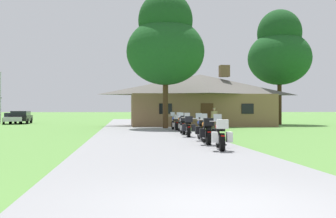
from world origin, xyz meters
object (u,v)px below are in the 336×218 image
Objects in this scene: motorcycle_orange_sixth_in_row at (181,123)px; tree_right_of_lodge at (279,51)px; tree_by_lodge_front at (165,43)px; motorcycle_orange_second_in_row at (207,131)px; motorcycle_blue_farthest_in_row at (175,122)px; parked_black_suv_far_left at (21,117)px; bystander_tan_shirt_near_lodge at (214,117)px; motorcycle_silver_fifth_in_row at (183,125)px; motorcycle_red_nearest_to_camera at (221,135)px; parked_silver_sedan_far_left at (12,118)px; motorcycle_blue_third_in_row at (202,129)px; motorcycle_orange_fourth_in_row at (188,126)px.

motorcycle_orange_sixth_in_row is 0.17× the size of tree_right_of_lodge.
tree_by_lodge_front is (-12.75, -8.21, -0.75)m from tree_right_of_lodge.
motorcycle_orange_second_in_row is 12.06m from motorcycle_blue_farthest_in_row.
tree_by_lodge_front reaches higher than parked_black_suv_far_left.
bystander_tan_shirt_near_lodge is (3.76, 6.66, 0.33)m from motorcycle_orange_sixth_in_row.
motorcycle_orange_second_in_row is 32.45m from parked_black_suv_far_left.
motorcycle_silver_fifth_in_row is 2.64m from motorcycle_orange_sixth_in_row.
motorcycle_red_nearest_to_camera is at bearing -91.96° from motorcycle_orange_sixth_in_row.
parked_silver_sedan_far_left is (-15.55, 20.74, 0.02)m from motorcycle_silver_fifth_in_row.
parked_silver_sedan_far_left is at bearing 124.31° from motorcycle_red_nearest_to_camera.
motorcycle_orange_second_in_row is at bearing -118.20° from tree_right_of_lodge.
tree_by_lodge_front is (-0.23, 17.59, 6.30)m from motorcycle_red_nearest_to_camera.
tree_by_lodge_front reaches higher than motorcycle_silver_fifth_in_row.
tree_right_of_lodge is (12.51, 16.17, 7.04)m from motorcycle_silver_fifth_in_row.
parked_silver_sedan_far_left is at bearing 128.24° from motorcycle_silver_fifth_in_row.
motorcycle_orange_sixth_in_row is 8.26m from tree_by_lodge_front.
motorcycle_blue_farthest_in_row is 0.46× the size of parked_silver_sedan_far_left.
motorcycle_silver_fifth_in_row is at bearing -127.72° from tree_right_of_lodge.
motorcycle_blue_third_in_row and motorcycle_orange_sixth_in_row have the same top height.
motorcycle_orange_fourth_in_row and motorcycle_silver_fifth_in_row have the same top height.
bystander_tan_shirt_near_lodge is at bearing 77.72° from motorcycle_blue_third_in_row.
tree_by_lodge_front reaches higher than motorcycle_blue_third_in_row.
motorcycle_blue_farthest_in_row is at bearing 93.09° from motorcycle_blue_third_in_row.
motorcycle_orange_second_in_row is at bearing -97.60° from bystander_tan_shirt_near_lodge.
motorcycle_orange_second_in_row is at bearing -92.27° from motorcycle_orange_sixth_in_row.
bystander_tan_shirt_near_lodge is (4.03, 9.28, 0.33)m from motorcycle_silver_fifth_in_row.
motorcycle_orange_sixth_in_row is 24.33m from parked_black_suv_far_left.
motorcycle_blue_third_in_row is 1.24× the size of bystander_tan_shirt_near_lodge.
motorcycle_orange_second_in_row is at bearing -89.10° from tree_by_lodge_front.
tree_by_lodge_front reaches higher than motorcycle_orange_sixth_in_row.
motorcycle_orange_sixth_in_row is at bearing 92.31° from motorcycle_blue_third_in_row.
motorcycle_orange_fourth_in_row is 0.44× the size of parked_black_suv_far_left.
motorcycle_blue_third_in_row reaches higher than parked_silver_sedan_far_left.
motorcycle_orange_second_in_row and motorcycle_silver_fifth_in_row have the same top height.
motorcycle_orange_fourth_in_row is at bearing -72.22° from parked_silver_sedan_far_left.
motorcycle_red_nearest_to_camera and motorcycle_blue_farthest_in_row have the same top height.
motorcycle_blue_third_in_row is at bearing -120.24° from tree_right_of_lodge.
motorcycle_blue_farthest_in_row is at bearing -52.93° from parked_black_suv_far_left.
motorcycle_blue_farthest_in_row is 22.52m from parked_black_suv_far_left.
parked_black_suv_far_left is (-15.12, 19.07, 0.16)m from motorcycle_orange_sixth_in_row.
motorcycle_blue_farthest_in_row is 22.31m from parked_silver_sedan_far_left.
motorcycle_orange_fourth_in_row is (-0.22, 2.74, 0.00)m from motorcycle_blue_third_in_row.
motorcycle_red_nearest_to_camera is 34.12m from parked_silver_sedan_far_left.
motorcycle_red_nearest_to_camera is 7.44m from motorcycle_orange_fourth_in_row.
motorcycle_red_nearest_to_camera is 1.00× the size of motorcycle_orange_fourth_in_row.
motorcycle_orange_second_in_row is at bearing 97.16° from motorcycle_red_nearest_to_camera.
motorcycle_silver_fifth_in_row is at bearing 95.16° from motorcycle_orange_fourth_in_row.
motorcycle_silver_fifth_in_row is 0.17× the size of tree_right_of_lodge.
bystander_tan_shirt_near_lodge is 0.37× the size of parked_silver_sedan_far_left.
tree_right_of_lodge reaches higher than motorcycle_red_nearest_to_camera.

